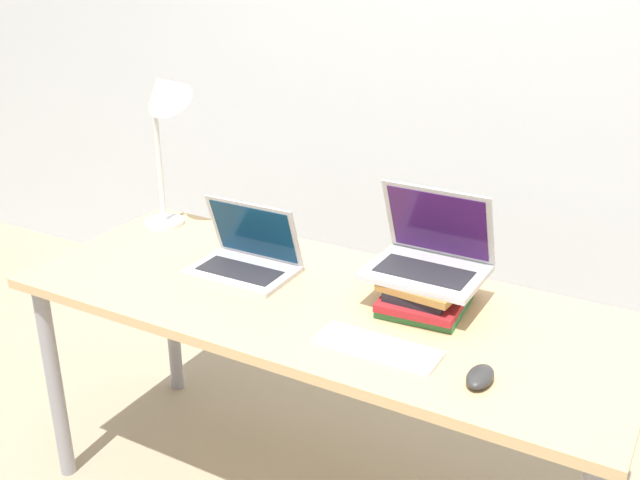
{
  "coord_description": "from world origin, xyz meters",
  "views": [
    {
      "loc": [
        0.93,
        -1.31,
        1.73
      ],
      "look_at": [
        0.0,
        0.35,
        0.92
      ],
      "focal_mm": 42.0,
      "sensor_mm": 36.0,
      "label": 1
    }
  ],
  "objects_px": {
    "wireless_keyboard": "(378,347)",
    "desk_lamp": "(163,108)",
    "laptop_on_books": "(430,256)",
    "book_stack": "(426,293)",
    "laptop_left": "(246,258)",
    "mouse": "(480,377)"
  },
  "relations": [
    {
      "from": "book_stack",
      "to": "desk_lamp",
      "type": "height_order",
      "value": "desk_lamp"
    },
    {
      "from": "laptop_left",
      "to": "desk_lamp",
      "type": "height_order",
      "value": "desk_lamp"
    },
    {
      "from": "book_stack",
      "to": "laptop_on_books",
      "type": "bearing_deg",
      "value": 105.43
    },
    {
      "from": "wireless_keyboard",
      "to": "desk_lamp",
      "type": "relative_size",
      "value": 0.55
    },
    {
      "from": "laptop_left",
      "to": "wireless_keyboard",
      "type": "xyz_separation_m",
      "value": [
        0.55,
        -0.22,
        -0.04
      ]
    },
    {
      "from": "laptop_on_books",
      "to": "desk_lamp",
      "type": "relative_size",
      "value": 0.54
    },
    {
      "from": "wireless_keyboard",
      "to": "laptop_left",
      "type": "bearing_deg",
      "value": 158.21
    },
    {
      "from": "book_stack",
      "to": "laptop_on_books",
      "type": "xyz_separation_m",
      "value": [
        -0.01,
        0.04,
        0.1
      ]
    },
    {
      "from": "laptop_on_books",
      "to": "desk_lamp",
      "type": "distance_m",
      "value": 1.01
    },
    {
      "from": "book_stack",
      "to": "mouse",
      "type": "height_order",
      "value": "book_stack"
    },
    {
      "from": "laptop_left",
      "to": "wireless_keyboard",
      "type": "relative_size",
      "value": 0.98
    },
    {
      "from": "book_stack",
      "to": "mouse",
      "type": "bearing_deg",
      "value": -49.12
    },
    {
      "from": "laptop_left",
      "to": "book_stack",
      "type": "bearing_deg",
      "value": 5.14
    },
    {
      "from": "book_stack",
      "to": "laptop_on_books",
      "type": "distance_m",
      "value": 0.1
    },
    {
      "from": "laptop_left",
      "to": "mouse",
      "type": "bearing_deg",
      "value": -16.21
    },
    {
      "from": "book_stack",
      "to": "desk_lamp",
      "type": "xyz_separation_m",
      "value": [
        -0.98,
        0.1,
        0.39
      ]
    },
    {
      "from": "book_stack",
      "to": "mouse",
      "type": "xyz_separation_m",
      "value": [
        0.25,
        -0.29,
        -0.03
      ]
    },
    {
      "from": "laptop_on_books",
      "to": "wireless_keyboard",
      "type": "relative_size",
      "value": 0.98
    },
    {
      "from": "book_stack",
      "to": "desk_lamp",
      "type": "bearing_deg",
      "value": 174.36
    },
    {
      "from": "laptop_on_books",
      "to": "book_stack",
      "type": "bearing_deg",
      "value": -74.57
    },
    {
      "from": "wireless_keyboard",
      "to": "desk_lamp",
      "type": "bearing_deg",
      "value": 159.06
    },
    {
      "from": "wireless_keyboard",
      "to": "mouse",
      "type": "xyz_separation_m",
      "value": [
        0.27,
        -0.02,
        0.01
      ]
    }
  ]
}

